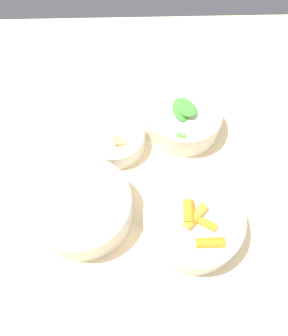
% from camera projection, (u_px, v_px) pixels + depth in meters
% --- Properties ---
extents(ground_plane, '(10.00, 10.00, 0.00)m').
position_uv_depth(ground_plane, '(131.00, 263.00, 1.33)').
color(ground_plane, '#2D2D33').
extents(dining_table, '(1.11, 1.08, 0.73)m').
position_uv_depth(dining_table, '(122.00, 201.00, 0.78)').
color(dining_table, beige).
rests_on(dining_table, ground_plane).
extents(bowl_carrots, '(0.19, 0.19, 0.07)m').
position_uv_depth(bowl_carrots, '(193.00, 221.00, 0.61)').
color(bowl_carrots, silver).
rests_on(bowl_carrots, dining_table).
extents(bowl_greens, '(0.17, 0.17, 0.09)m').
position_uv_depth(bowl_greens, '(184.00, 118.00, 0.73)').
color(bowl_greens, silver).
rests_on(bowl_greens, dining_table).
extents(bowl_beans_hotdog, '(0.19, 0.19, 0.07)m').
position_uv_depth(bowl_beans_hotdog, '(82.00, 207.00, 0.63)').
color(bowl_beans_hotdog, silver).
rests_on(bowl_beans_hotdog, dining_table).
extents(bowl_cookies, '(0.13, 0.13, 0.05)m').
position_uv_depth(bowl_cookies, '(116.00, 139.00, 0.71)').
color(bowl_cookies, silver).
rests_on(bowl_cookies, dining_table).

